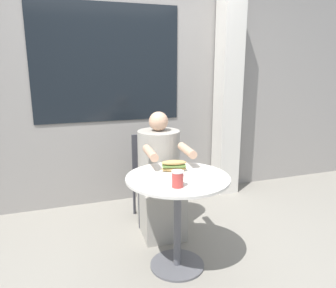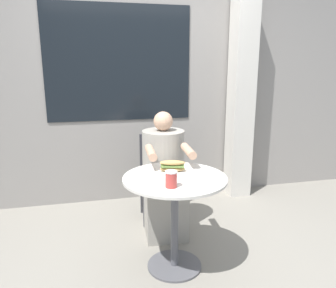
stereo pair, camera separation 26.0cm
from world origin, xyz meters
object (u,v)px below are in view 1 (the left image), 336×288
Objects in this scene: seated_diner at (160,182)px; drink_cup at (178,179)px; sandwich_on_plate at (174,167)px; diner_chair at (150,168)px; cafe_table at (178,201)px.

seated_diner is 10.05× the size of drink_cup.
drink_cup reaches higher than sandwich_on_plate.
diner_chair is 0.75× the size of seated_diner.
diner_chair is at bearing 86.55° from sandwich_on_plate.
cafe_table is 0.33m from drink_cup.
seated_diner is (-0.01, -0.35, -0.03)m from diner_chair.
seated_diner is at bearing 80.95° from drink_cup.
cafe_table is 3.40× the size of sandwich_on_plate.
diner_chair is 0.35m from seated_diner.
diner_chair is at bearing 83.28° from drink_cup.
diner_chair is 3.78× the size of sandwich_on_plate.
sandwich_on_plate reaches higher than cafe_table.
sandwich_on_plate is 0.32m from drink_cup.
sandwich_on_plate is (-0.05, -0.84, 0.27)m from diner_chair.
cafe_table is 0.95m from diner_chair.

